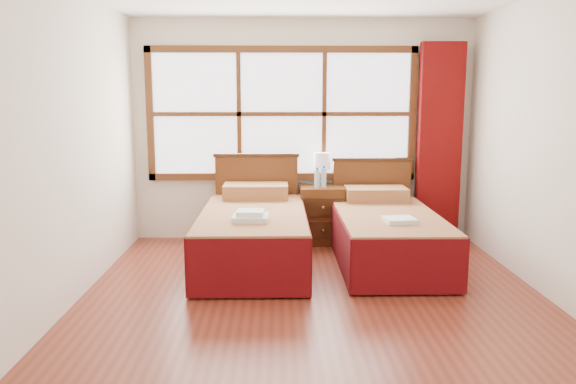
{
  "coord_description": "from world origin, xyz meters",
  "views": [
    {
      "loc": [
        -0.31,
        -4.44,
        1.71
      ],
      "look_at": [
        -0.21,
        0.7,
        0.83
      ],
      "focal_mm": 35.0,
      "sensor_mm": 36.0,
      "label": 1
    }
  ],
  "objects": [
    {
      "name": "floor",
      "position": [
        0.0,
        0.0,
        0.0
      ],
      "size": [
        4.5,
        4.5,
        0.0
      ],
      "primitive_type": "plane",
      "color": "maroon",
      "rests_on": "ground"
    },
    {
      "name": "wall_back",
      "position": [
        0.0,
        2.25,
        1.3
      ],
      "size": [
        4.0,
        0.0,
        4.0
      ],
      "primitive_type": "plane",
      "rotation": [
        1.57,
        0.0,
        0.0
      ],
      "color": "silver",
      "rests_on": "floor"
    },
    {
      "name": "wall_left",
      "position": [
        -2.0,
        0.0,
        1.3
      ],
      "size": [
        0.0,
        4.5,
        4.5
      ],
      "primitive_type": "plane",
      "rotation": [
        1.57,
        0.0,
        1.57
      ],
      "color": "silver",
      "rests_on": "floor"
    },
    {
      "name": "wall_right",
      "position": [
        2.0,
        0.0,
        1.3
      ],
      "size": [
        0.0,
        4.5,
        4.5
      ],
      "primitive_type": "plane",
      "rotation": [
        1.57,
        0.0,
        -1.57
      ],
      "color": "silver",
      "rests_on": "floor"
    },
    {
      "name": "window",
      "position": [
        -0.25,
        2.21,
        1.5
      ],
      "size": [
        3.16,
        0.06,
        1.56
      ],
      "color": "white",
      "rests_on": "wall_back"
    },
    {
      "name": "curtain",
      "position": [
        1.6,
        2.11,
        1.17
      ],
      "size": [
        0.5,
        0.16,
        2.3
      ],
      "primitive_type": "cube",
      "color": "#6C0A0B",
      "rests_on": "wall_back"
    },
    {
      "name": "bed_left",
      "position": [
        -0.55,
        1.2,
        0.32
      ],
      "size": [
        1.07,
        2.09,
        1.04
      ],
      "color": "#361B0B",
      "rests_on": "floor"
    },
    {
      "name": "bed_right",
      "position": [
        0.82,
        1.2,
        0.3
      ],
      "size": [
        1.02,
        2.04,
        0.99
      ],
      "color": "#361B0B",
      "rests_on": "floor"
    },
    {
      "name": "nightstand",
      "position": [
        0.21,
        1.99,
        0.33
      ],
      "size": [
        0.5,
        0.49,
        0.67
      ],
      "color": "#562C12",
      "rests_on": "floor"
    },
    {
      "name": "towels_left",
      "position": [
        -0.56,
        0.7,
        0.6
      ],
      "size": [
        0.34,
        0.3,
        0.1
      ],
      "rotation": [
        0.0,
        0.0,
        -0.05
      ],
      "color": "white",
      "rests_on": "bed_left"
    },
    {
      "name": "towels_right",
      "position": [
        0.85,
        0.72,
        0.55
      ],
      "size": [
        0.32,
        0.29,
        0.04
      ],
      "rotation": [
        0.0,
        0.0,
        0.14
      ],
      "color": "white",
      "rests_on": "bed_right"
    },
    {
      "name": "lamp",
      "position": [
        0.22,
        2.14,
        0.94
      ],
      "size": [
        0.2,
        0.2,
        0.38
      ],
      "color": "#C0863D",
      "rests_on": "nightstand"
    },
    {
      "name": "bottle_near",
      "position": [
        0.15,
        1.91,
        0.78
      ],
      "size": [
        0.06,
        0.06,
        0.23
      ],
      "color": "#ABC6DD",
      "rests_on": "nightstand"
    },
    {
      "name": "bottle_far",
      "position": [
        0.23,
        1.93,
        0.78
      ],
      "size": [
        0.07,
        0.07,
        0.25
      ],
      "color": "#ABC6DD",
      "rests_on": "nightstand"
    }
  ]
}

